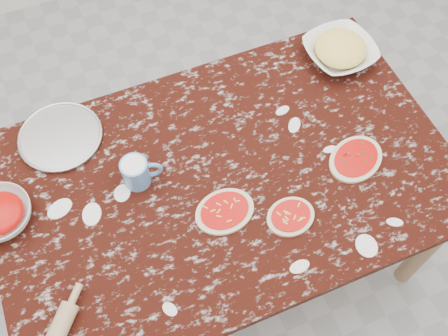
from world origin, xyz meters
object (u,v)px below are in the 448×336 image
at_px(pizza_tray, 61,137).
at_px(cheese_bowl, 340,52).
at_px(worktable, 224,186).
at_px(sauce_bowl, 1,215).
at_px(flour_mug, 137,172).

bearing_deg(pizza_tray, cheese_bowl, -2.38).
height_order(worktable, sauce_bowl, sauce_bowl).
xyz_separation_m(worktable, cheese_bowl, (0.63, 0.32, 0.12)).
xyz_separation_m(pizza_tray, sauce_bowl, (-0.25, -0.25, 0.03)).
relative_size(pizza_tray, flour_mug, 2.13).
height_order(sauce_bowl, cheese_bowl, same).
height_order(worktable, pizza_tray, pizza_tray).
distance_m(worktable, pizza_tray, 0.62).
height_order(pizza_tray, sauce_bowl, sauce_bowl).
height_order(sauce_bowl, flour_mug, flour_mug).
distance_m(sauce_bowl, cheese_bowl, 1.39).
height_order(worktable, flour_mug, flour_mug).
distance_m(pizza_tray, flour_mug, 0.35).
height_order(worktable, cheese_bowl, cheese_bowl).
bearing_deg(worktable, flour_mug, 161.24).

